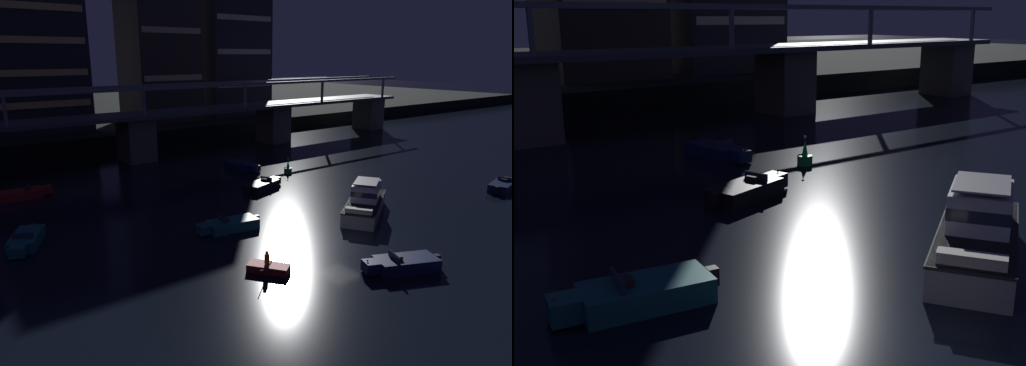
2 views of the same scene
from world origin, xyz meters
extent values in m
plane|color=black|center=(0.00, 0.00, 0.00)|extent=(400.00, 400.00, 0.00)
cube|color=#605B51|center=(0.00, 34.92, 2.77)|extent=(3.60, 4.40, 5.55)
cube|color=#605B51|center=(22.63, 34.92, 2.77)|extent=(3.60, 4.40, 5.55)
cube|color=#605B51|center=(45.25, 34.92, 2.77)|extent=(3.60, 4.40, 5.55)
cube|color=#3D424C|center=(0.00, 34.92, 5.78)|extent=(96.50, 6.40, 0.45)
cube|color=slate|center=(0.00, 32.02, 9.20)|extent=(96.50, 0.36, 0.36)
cube|color=slate|center=(0.00, 32.02, 7.60)|extent=(0.30, 0.30, 3.20)
cube|color=slate|center=(15.08, 32.02, 7.60)|extent=(0.30, 0.30, 3.20)
cube|color=slate|center=(30.17, 32.02, 7.60)|extent=(0.30, 0.30, 3.20)
cube|color=slate|center=(45.25, 32.02, 7.60)|extent=(0.30, 0.30, 3.20)
cube|color=beige|center=(13.09, 48.69, 9.57)|extent=(10.39, 0.10, 0.90)
cube|color=beige|center=(28.13, 49.69, 7.98)|extent=(11.76, 0.10, 0.90)
cube|color=gray|center=(6.33, 3.11, 0.60)|extent=(8.16, 6.45, 1.20)
cube|color=gray|center=(10.19, 5.53, 0.68)|extent=(1.69, 1.80, 1.04)
cube|color=black|center=(6.33, 3.11, 1.15)|extent=(8.27, 6.56, 0.10)
cube|color=white|center=(6.84, 3.43, 1.90)|extent=(3.83, 3.48, 1.40)
cube|color=#283342|center=(6.84, 3.43, 1.95)|extent=(3.88, 3.53, 0.44)
cube|color=silver|center=(6.84, 3.43, 2.75)|extent=(3.44, 3.13, 0.08)
cube|color=#B7B2A8|center=(3.45, 1.31, 1.38)|extent=(1.61, 2.08, 0.36)
cube|color=black|center=(4.16, 14.45, 0.40)|extent=(4.26, 2.84, 0.80)
cube|color=black|center=(6.46, 15.13, 0.45)|extent=(1.14, 1.20, 0.70)
cube|color=#283342|center=(4.97, 14.69, 0.98)|extent=(0.48, 1.32, 0.36)
cube|color=#262628|center=(4.73, 14.62, 0.92)|extent=(0.54, 0.65, 0.24)
cube|color=black|center=(2.09, 13.84, 0.50)|extent=(0.45, 0.45, 0.60)
sphere|color=red|center=(6.70, 15.21, 0.88)|extent=(0.12, 0.12, 0.12)
cube|color=#196066|center=(-4.62, 6.97, 0.40)|extent=(4.13, 2.35, 0.80)
cube|color=#196066|center=(-7.00, 7.32, 0.45)|extent=(1.04, 1.11, 0.70)
cube|color=#283342|center=(-5.46, 7.09, 0.98)|extent=(0.30, 1.35, 0.36)
cube|color=#262628|center=(-5.21, 7.05, 0.92)|extent=(0.48, 0.61, 0.24)
cube|color=black|center=(-2.49, 6.65, 0.50)|extent=(0.41, 0.41, 0.60)
sphere|color=red|center=(-7.24, 7.35, 0.88)|extent=(0.12, 0.12, 0.12)
cube|color=#19234C|center=(7.84, 23.13, 0.40)|extent=(2.31, 4.12, 0.80)
cube|color=#19234C|center=(8.17, 20.75, 0.45)|extent=(1.10, 1.03, 0.70)
cube|color=#283342|center=(7.96, 22.29, 0.98)|extent=(1.35, 0.28, 0.36)
cube|color=#262628|center=(7.92, 22.54, 0.92)|extent=(0.61, 0.47, 0.24)
cube|color=black|center=(7.55, 25.27, 0.50)|extent=(0.41, 0.41, 0.60)
sphere|color=beige|center=(8.20, 20.50, 0.88)|extent=(0.12, 0.12, 0.12)
cylinder|color=green|center=(10.94, 18.14, 0.30)|extent=(0.90, 0.90, 0.60)
cone|color=green|center=(10.94, 18.14, 1.10)|extent=(0.36, 0.36, 1.00)
sphere|color=#F2EAB2|center=(10.94, 18.14, 1.68)|extent=(0.16, 0.16, 0.16)
camera|label=1|loc=(-24.23, -21.49, 13.06)|focal=33.17mm
camera|label=2|loc=(-11.95, -9.10, 8.51)|focal=43.60mm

